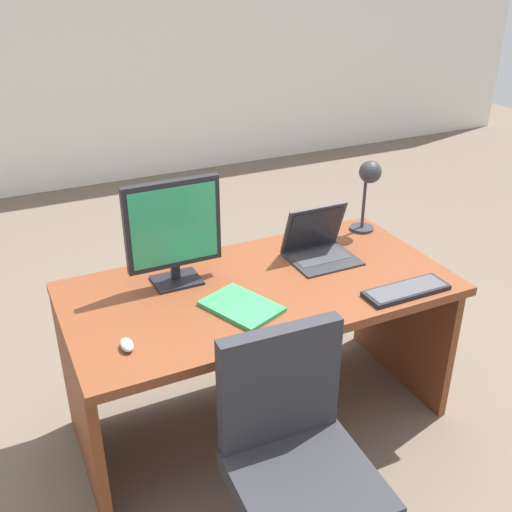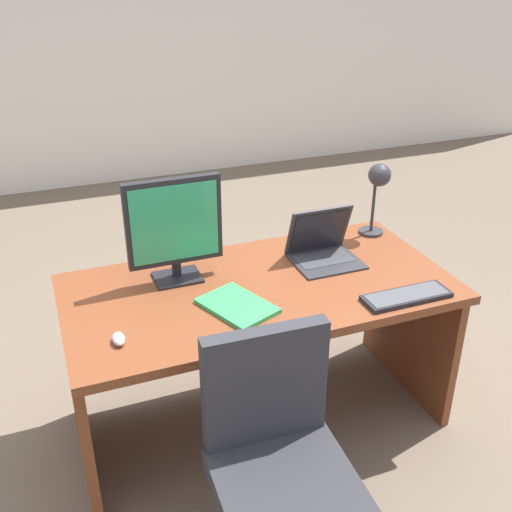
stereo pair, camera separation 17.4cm
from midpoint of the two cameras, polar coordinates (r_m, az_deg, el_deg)
The scene contains 10 objects.
ground at distance 4.17m, azimuth -9.89°, elevation -2.34°, with size 12.00×12.00×0.00m, color #6B5B4C.
back_wall at distance 5.80m, azimuth -17.54°, elevation 19.76°, with size 10.00×0.10×2.80m, color silver.
desk at distance 2.71m, azimuth -1.90°, elevation -6.12°, with size 1.65×0.83×0.74m.
monitor at distance 2.51m, azimuth -9.81°, elevation 2.56°, with size 0.41×0.16×0.46m.
laptop at distance 2.79m, azimuth 4.07°, elevation 1.38°, with size 0.30×0.27×0.25m.
keyboard at distance 2.56m, azimuth 12.16°, elevation -3.24°, with size 0.37×0.13×0.02m.
mouse at distance 2.24m, azimuth -14.35°, elevation -8.19°, with size 0.05×0.08×0.04m.
desk_lamp at distance 2.99m, azimuth 8.99°, elevation 6.99°, with size 0.12×0.15×0.37m.
book at distance 2.41m, azimuth -3.47°, elevation -4.84°, with size 0.30×0.35×0.02m.
office_chair at distance 2.21m, azimuth 1.55°, elevation -20.89°, with size 0.56×0.56×0.92m.
Camera 1 is at (-0.98, -2.00, 2.02)m, focal length 42.26 mm.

